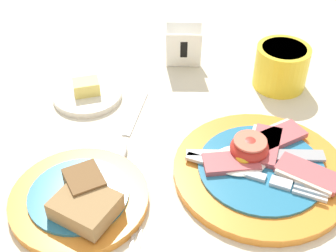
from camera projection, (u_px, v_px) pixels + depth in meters
The scene contains 7 objects.
ground_plane at pixel (193, 184), 0.61m from camera, with size 3.00×3.00×0.00m, color beige.
breakfast_plate at pixel (260, 166), 0.62m from camera, with size 0.23×0.23×0.04m.
bread_plate at pixel (81, 198), 0.57m from camera, with size 0.17×0.17×0.04m.
sugar_cup at pixel (281, 66), 0.76m from camera, with size 0.09×0.09×0.07m.
butter_dish at pixel (87, 94), 0.75m from camera, with size 0.11×0.11×0.03m.
number_card at pixel (184, 47), 0.80m from camera, with size 0.06×0.05×0.07m.
teaspoon_by_saucer at pixel (121, 144), 0.66m from camera, with size 0.07×0.19×0.01m.
Camera 1 is at (-0.06, -0.42, 0.45)m, focal length 50.00 mm.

